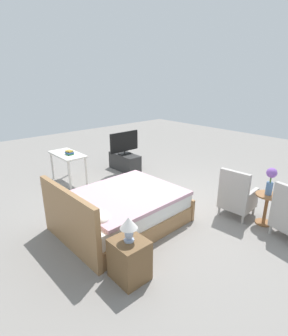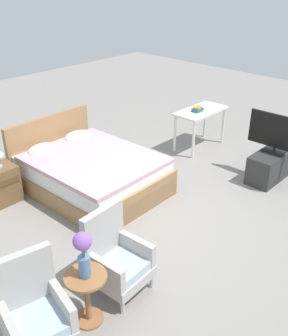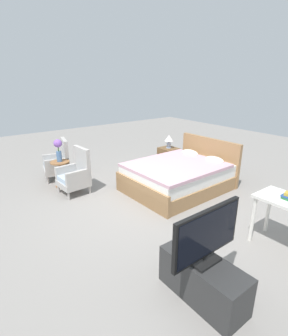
# 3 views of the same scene
# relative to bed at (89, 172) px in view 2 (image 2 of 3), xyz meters

# --- Properties ---
(ground_plane) EXTENTS (16.00, 16.00, 0.00)m
(ground_plane) POSITION_rel_bed_xyz_m (0.15, -1.12, -0.30)
(ground_plane) COLOR gray
(bed) EXTENTS (1.61, 2.09, 0.96)m
(bed) POSITION_rel_bed_xyz_m (0.00, 0.00, 0.00)
(bed) COLOR #997047
(bed) RESTS_ON ground_plane
(armchair_by_window_left) EXTENTS (0.64, 0.64, 0.92)m
(armchair_by_window_left) POSITION_rel_bed_xyz_m (-2.11, -1.81, 0.08)
(armchair_by_window_left) COLOR #ADA8A3
(armchair_by_window_left) RESTS_ON ground_plane
(armchair_by_window_right) EXTENTS (0.58, 0.58, 0.92)m
(armchair_by_window_right) POSITION_rel_bed_xyz_m (-1.14, -1.81, 0.08)
(armchair_by_window_right) COLOR #ADA8A3
(armchair_by_window_right) RESTS_ON ground_plane
(side_table) EXTENTS (0.40, 0.40, 0.56)m
(side_table) POSITION_rel_bed_xyz_m (-1.63, -1.93, 0.05)
(side_table) COLOR #936038
(side_table) RESTS_ON ground_plane
(flower_vase) EXTENTS (0.17, 0.17, 0.48)m
(flower_vase) POSITION_rel_bed_xyz_m (-1.63, -1.93, 0.56)
(flower_vase) COLOR #4C709E
(flower_vase) RESTS_ON side_table
(nightstand) EXTENTS (0.44, 0.41, 0.55)m
(nightstand) POSITION_rel_bed_xyz_m (-1.09, 0.66, -0.02)
(nightstand) COLOR brown
(nightstand) RESTS_ON ground_plane
(tv_stand) EXTENTS (0.96, 0.40, 0.46)m
(tv_stand) POSITION_rel_bed_xyz_m (2.24, -1.84, -0.07)
(tv_stand) COLOR #2D2D2D
(tv_stand) RESTS_ON ground_plane
(tv_flatscreen) EXTENTS (0.20, 0.91, 0.61)m
(tv_flatscreen) POSITION_rel_bed_xyz_m (2.24, -1.84, 0.48)
(tv_flatscreen) COLOR black
(tv_flatscreen) RESTS_ON tv_stand
(vanity_desk) EXTENTS (1.04, 0.52, 0.73)m
(vanity_desk) POSITION_rel_bed_xyz_m (2.43, -0.27, 0.32)
(vanity_desk) COLOR silver
(vanity_desk) RESTS_ON ground_plane
(book_stack) EXTENTS (0.20, 0.15, 0.10)m
(book_stack) POSITION_rel_bed_xyz_m (2.31, -0.28, 0.47)
(book_stack) COLOR #337A47
(book_stack) RESTS_ON vanity_desk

